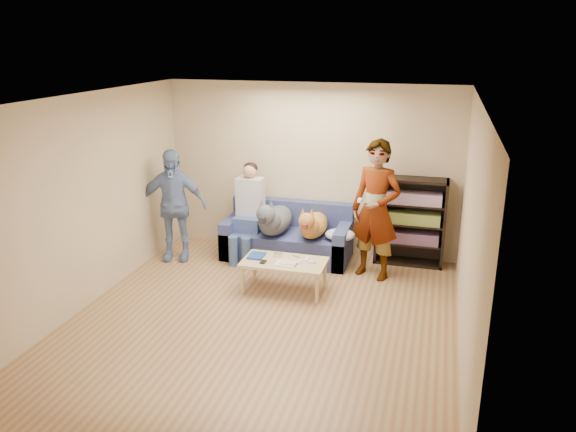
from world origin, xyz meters
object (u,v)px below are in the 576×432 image
(notebook_blue, at_px, (256,256))
(camera_silver, at_px, (278,255))
(dog_tan, at_px, (312,225))
(person_standing_left, at_px, (173,205))
(coffee_table, at_px, (284,264))
(dog_gray, at_px, (274,220))
(bookshelf, at_px, (411,220))
(sofa, at_px, (288,239))
(person_standing_right, at_px, (376,210))
(person_seated, at_px, (248,208))

(notebook_blue, relative_size, camera_silver, 2.36)
(notebook_blue, bearing_deg, dog_tan, 58.54)
(person_standing_left, xyz_separation_m, coffee_table, (1.90, -0.66, -0.47))
(dog_gray, bearing_deg, bookshelf, 13.26)
(sofa, height_order, dog_gray, dog_gray)
(coffee_table, relative_size, bookshelf, 0.85)
(person_standing_right, height_order, camera_silver, person_standing_right)
(person_standing_left, bearing_deg, bookshelf, -1.67)
(notebook_blue, height_order, coffee_table, notebook_blue)
(person_standing_left, bearing_deg, notebook_blue, -36.23)
(person_seated, distance_m, coffee_table, 1.42)
(dog_tan, bearing_deg, coffee_table, -99.29)
(dog_gray, bearing_deg, dog_tan, 0.40)
(dog_gray, relative_size, coffee_table, 1.15)
(person_standing_left, distance_m, bookshelf, 3.51)
(bookshelf, bearing_deg, dog_gray, -166.74)
(notebook_blue, distance_m, dog_tan, 1.08)
(notebook_blue, xyz_separation_m, camera_silver, (0.28, 0.07, 0.01))
(person_standing_right, bearing_deg, bookshelf, 74.85)
(coffee_table, bearing_deg, person_standing_right, 36.42)
(notebook_blue, bearing_deg, bookshelf, 35.37)
(dog_tan, bearing_deg, dog_gray, -179.60)
(person_seated, bearing_deg, bookshelf, 8.61)
(camera_silver, bearing_deg, dog_gray, 110.02)
(coffee_table, bearing_deg, notebook_blue, 172.87)
(person_standing_right, distance_m, person_standing_left, 2.99)
(person_standing_left, height_order, notebook_blue, person_standing_left)
(notebook_blue, height_order, sofa, sofa)
(person_standing_left, xyz_separation_m, person_seated, (1.05, 0.39, -0.07))
(person_standing_right, distance_m, bookshelf, 0.82)
(sofa, relative_size, coffee_table, 1.73)
(notebook_blue, bearing_deg, person_standing_left, 157.85)
(notebook_blue, relative_size, person_seated, 0.18)
(camera_silver, height_order, bookshelf, bookshelf)
(person_seated, bearing_deg, dog_gray, -12.87)
(notebook_blue, distance_m, camera_silver, 0.29)
(person_seated, relative_size, bookshelf, 1.13)
(sofa, distance_m, person_seated, 0.77)
(notebook_blue, relative_size, coffee_table, 0.24)
(notebook_blue, xyz_separation_m, bookshelf, (1.92, 1.37, 0.25))
(person_standing_left, height_order, person_seated, person_standing_left)
(person_seated, height_order, coffee_table, person_seated)
(person_seated, bearing_deg, sofa, 12.31)
(person_standing_left, bearing_deg, person_seated, 6.52)
(notebook_blue, xyz_separation_m, person_seated, (-0.46, 1.01, 0.34))
(dog_gray, bearing_deg, person_standing_right, -6.11)
(dog_tan, bearing_deg, sofa, 152.95)
(bookshelf, bearing_deg, person_standing_left, -167.59)
(person_standing_left, bearing_deg, coffee_table, -33.26)
(notebook_blue, xyz_separation_m, coffee_table, (0.40, -0.05, -0.06))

